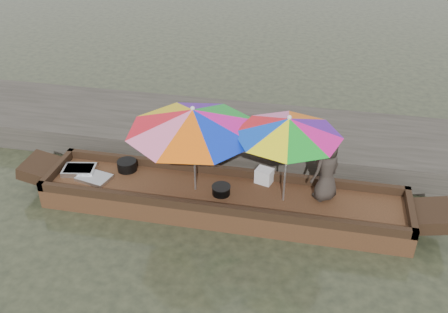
% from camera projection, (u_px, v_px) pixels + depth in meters
% --- Properties ---
extents(water, '(80.00, 80.00, 0.00)m').
position_uv_depth(water, '(223.00, 209.00, 8.55)').
color(water, black).
rests_on(water, ground).
extents(dock, '(22.00, 2.20, 0.50)m').
position_uv_depth(dock, '(245.00, 135.00, 10.26)').
color(dock, '#2D2B26').
rests_on(dock, ground).
extents(boat_hull, '(6.13, 1.20, 0.35)m').
position_uv_depth(boat_hull, '(223.00, 201.00, 8.46)').
color(boat_hull, '#312014').
rests_on(boat_hull, water).
extents(cooking_pot, '(0.35, 0.35, 0.18)m').
position_uv_depth(cooking_pot, '(127.00, 165.00, 8.92)').
color(cooking_pot, black).
rests_on(cooking_pot, boat_hull).
extents(tray_crayfish, '(0.62, 0.48, 0.09)m').
position_uv_depth(tray_crayfish, '(79.00, 170.00, 8.88)').
color(tray_crayfish, silver).
rests_on(tray_crayfish, boat_hull).
extents(tray_scallop, '(0.64, 0.51, 0.06)m').
position_uv_depth(tray_scallop, '(94.00, 178.00, 8.70)').
color(tray_scallop, silver).
rests_on(tray_scallop, boat_hull).
extents(charcoal_grill, '(0.30, 0.30, 0.14)m').
position_uv_depth(charcoal_grill, '(221.00, 190.00, 8.30)').
color(charcoal_grill, black).
rests_on(charcoal_grill, boat_hull).
extents(supply_bag, '(0.33, 0.29, 0.26)m').
position_uv_depth(supply_bag, '(264.00, 176.00, 8.57)').
color(supply_bag, silver).
rests_on(supply_bag, boat_hull).
extents(vendor, '(0.63, 0.63, 1.10)m').
position_uv_depth(vendor, '(327.00, 169.00, 7.96)').
color(vendor, '#302924').
rests_on(vendor, boat_hull).
extents(umbrella_bow, '(2.64, 2.64, 1.55)m').
position_uv_depth(umbrella_bow, '(194.00, 150.00, 8.05)').
color(umbrella_bow, '#E5149E').
rests_on(umbrella_bow, boat_hull).
extents(umbrella_stern, '(1.80, 1.80, 1.55)m').
position_uv_depth(umbrella_stern, '(286.00, 160.00, 7.79)').
color(umbrella_stern, '#5214A5').
rests_on(umbrella_stern, boat_hull).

